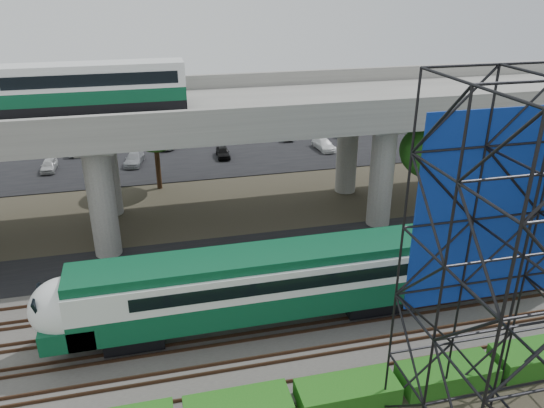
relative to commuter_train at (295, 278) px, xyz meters
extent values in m
plane|color=#474233|center=(-0.31, -2.00, -2.88)|extent=(140.00, 140.00, 0.00)
cube|color=slate|center=(-0.31, 0.00, -2.78)|extent=(90.00, 12.00, 0.20)
cube|color=black|center=(-0.31, 8.50, -2.84)|extent=(90.00, 5.00, 0.08)
cube|color=black|center=(-0.31, 32.00, -2.84)|extent=(90.00, 18.00, 0.08)
cube|color=#476574|center=(-0.31, 54.00, -2.87)|extent=(140.00, 40.00, 0.03)
cube|color=#472D1E|center=(-0.31, -4.72, -2.60)|extent=(90.00, 0.08, 0.16)
cube|color=#472D1E|center=(-0.31, -3.28, -2.60)|extent=(90.00, 0.08, 0.16)
cube|color=#472D1E|center=(-0.31, -2.72, -2.60)|extent=(90.00, 0.08, 0.16)
cube|color=#472D1E|center=(-0.31, -1.28, -2.60)|extent=(90.00, 0.08, 0.16)
cube|color=#472D1E|center=(-0.31, -0.72, -2.60)|extent=(90.00, 0.08, 0.16)
cube|color=#472D1E|center=(-0.31, 0.72, -2.60)|extent=(90.00, 0.08, 0.16)
cube|color=#472D1E|center=(-0.31, 1.28, -2.60)|extent=(90.00, 0.08, 0.16)
cube|color=#472D1E|center=(-0.31, 2.72, -2.60)|extent=(90.00, 0.08, 0.16)
cube|color=#472D1E|center=(-0.31, 3.28, -2.60)|extent=(90.00, 0.08, 0.16)
cube|color=#472D1E|center=(-0.31, 4.72, -2.60)|extent=(90.00, 0.08, 0.16)
cube|color=black|center=(-8.62, 0.00, -2.07)|extent=(3.00, 2.20, 0.90)
cube|color=black|center=(4.38, 0.00, -2.07)|extent=(3.00, 2.20, 0.90)
cube|color=#0A492B|center=(-2.12, 0.00, -0.92)|extent=(19.00, 3.00, 1.40)
cube|color=silver|center=(-2.12, 0.00, 0.53)|extent=(19.00, 3.00, 1.50)
cube|color=#0A492B|center=(-2.12, 0.00, 1.53)|extent=(19.00, 2.60, 0.50)
cube|color=black|center=(-1.12, 0.00, 0.58)|extent=(15.00, 3.06, 0.70)
ellipsoid|color=silver|center=(-11.62, 0.00, -0.02)|extent=(3.60, 3.00, 3.20)
cube|color=#0A492B|center=(-11.62, 0.00, -1.07)|extent=(2.60, 3.00, 1.10)
cube|color=black|center=(-12.72, 0.00, 0.48)|extent=(0.48, 2.00, 1.09)
cube|color=#0A492B|center=(11.88, 0.00, 0.08)|extent=(8.00, 3.00, 3.40)
cube|color=#9E9B93|center=(-0.31, 14.00, 5.72)|extent=(80.00, 12.00, 1.20)
cube|color=#9E9B93|center=(-0.31, 8.25, 6.87)|extent=(80.00, 0.50, 1.10)
cube|color=#9E9B93|center=(-0.31, 19.75, 6.87)|extent=(80.00, 0.50, 1.10)
cylinder|color=#9E9B93|center=(-10.31, 10.50, 1.12)|extent=(1.80, 1.80, 8.00)
cylinder|color=#9E9B93|center=(-10.31, 17.50, 1.12)|extent=(1.80, 1.80, 8.00)
cube|color=#9E9B93|center=(-10.31, 14.00, 4.82)|extent=(2.40, 9.00, 0.60)
cylinder|color=#9E9B93|center=(9.69, 10.50, 1.12)|extent=(1.80, 1.80, 8.00)
cylinder|color=#9E9B93|center=(9.69, 17.50, 1.12)|extent=(1.80, 1.80, 8.00)
cube|color=#9E9B93|center=(9.69, 14.00, 4.82)|extent=(2.40, 9.00, 0.60)
cylinder|color=#9E9B93|center=(27.69, 17.50, 1.12)|extent=(1.80, 1.80, 8.00)
cube|color=black|center=(-10.12, 14.00, 6.67)|extent=(12.00, 2.50, 0.70)
cube|color=#0A492B|center=(-10.12, 14.00, 7.47)|extent=(12.00, 2.50, 0.90)
cube|color=silver|center=(-10.12, 14.00, 8.57)|extent=(12.00, 2.50, 1.30)
cube|color=black|center=(-10.12, 14.00, 8.62)|extent=(11.00, 2.56, 0.80)
cube|color=silver|center=(-10.12, 14.00, 9.37)|extent=(12.00, 2.40, 0.30)
cube|color=navy|center=(6.68, -6.95, 6.42)|extent=(8.10, 0.08, 8.25)
cube|color=#185B14|center=(0.69, -6.30, -2.37)|extent=(4.60, 1.80, 1.03)
cube|color=#185B14|center=(5.69, -6.30, -2.38)|extent=(4.60, 1.80, 1.01)
cube|color=#185B14|center=(10.69, -6.30, -2.32)|extent=(4.60, 1.80, 1.12)
cylinder|color=#382314|center=(13.69, 10.50, -0.48)|extent=(0.44, 0.44, 4.80)
ellipsoid|color=#185B14|center=(13.69, 10.50, 2.72)|extent=(4.94, 4.94, 4.18)
cylinder|color=#382314|center=(-6.31, 22.00, -0.48)|extent=(0.44, 0.44, 4.80)
ellipsoid|color=#185B14|center=(-6.31, 22.00, 2.72)|extent=(4.94, 4.94, 4.18)
imported|color=#BEBEBE|center=(-16.56, 29.00, -2.25)|extent=(1.42, 3.29, 1.10)
imported|color=#A3A4AA|center=(-14.55, 34.00, -2.16)|extent=(1.64, 3.98, 1.28)
imported|color=#94969A|center=(-8.46, 29.00, -2.23)|extent=(2.34, 4.18, 1.14)
imported|color=silver|center=(-5.10, 34.00, -2.21)|extent=(2.32, 4.40, 1.18)
imported|color=black|center=(0.53, 29.00, -2.25)|extent=(1.41, 3.28, 1.10)
imported|color=silver|center=(8.67, 34.00, -2.21)|extent=(1.41, 3.64, 1.18)
imported|color=white|center=(11.61, 29.00, -2.23)|extent=(1.99, 4.07, 1.14)
imported|color=#9FA2A6|center=(15.53, 34.00, -2.20)|extent=(2.19, 4.41, 1.20)
camera|label=1|loc=(-6.99, -23.39, 15.10)|focal=35.00mm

